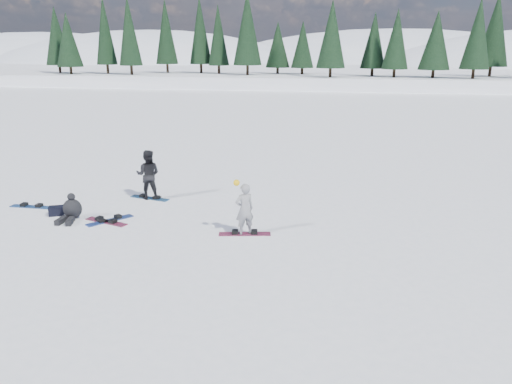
% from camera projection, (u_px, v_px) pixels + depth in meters
% --- Properties ---
extents(ground, '(420.00, 420.00, 0.00)m').
position_uv_depth(ground, '(210.00, 232.00, 14.69)').
color(ground, white).
rests_on(ground, ground).
extents(alpine_backdrop, '(412.50, 227.00, 53.20)m').
position_uv_depth(alpine_backdrop, '(308.00, 96.00, 199.24)').
color(alpine_backdrop, white).
rests_on(alpine_backdrop, ground).
extents(snowboarder_woman, '(0.67, 0.62, 1.67)m').
position_uv_depth(snowboarder_woman, '(244.00, 209.00, 14.25)').
color(snowboarder_woman, '#939297').
rests_on(snowboarder_woman, ground).
extents(snowboarder_man, '(0.95, 0.78, 1.77)m').
position_uv_depth(snowboarder_man, '(148.00, 175.00, 17.63)').
color(snowboarder_man, black).
rests_on(snowboarder_man, ground).
extents(seated_rider, '(0.67, 1.03, 0.84)m').
position_uv_depth(seated_rider, '(72.00, 209.00, 15.67)').
color(seated_rider, black).
rests_on(seated_rider, ground).
extents(gear_bag, '(0.53, 0.46, 0.30)m').
position_uv_depth(gear_bag, '(56.00, 211.00, 16.07)').
color(gear_bag, black).
rests_on(gear_bag, ground).
extents(snowboard_woman, '(1.53, 0.57, 0.03)m').
position_uv_depth(snowboard_woman, '(245.00, 234.00, 14.46)').
color(snowboard_woman, '#8F1F46').
rests_on(snowboard_woman, ground).
extents(snowboard_man, '(1.53, 0.59, 0.03)m').
position_uv_depth(snowboard_man, '(150.00, 198.00, 17.87)').
color(snowboard_man, '#174F82').
rests_on(snowboard_man, ground).
extents(snowboard_loose_c, '(1.50, 0.28, 0.03)m').
position_uv_depth(snowboard_loose_c, '(32.00, 207.00, 16.92)').
color(snowboard_loose_c, '#1C4E9A').
rests_on(snowboard_loose_c, ground).
extents(snowboard_loose_a, '(1.14, 1.35, 0.03)m').
position_uv_depth(snowboard_loose_a, '(110.00, 220.00, 15.59)').
color(snowboard_loose_a, '#1B3995').
rests_on(snowboard_loose_a, ground).
extents(snowboard_loose_b, '(1.52, 0.71, 0.03)m').
position_uv_depth(snowboard_loose_b, '(106.00, 222.00, 15.47)').
color(snowboard_loose_b, maroon).
rests_on(snowboard_loose_b, ground).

